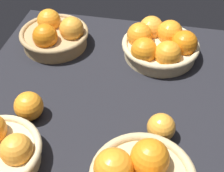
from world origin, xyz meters
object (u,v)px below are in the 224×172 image
Objects in this scene: basket_near_right at (160,44)px; loose_orange_front_gap at (29,106)px; basket_far_right at (55,34)px; loose_orange_back_gap at (161,127)px.

basket_near_right is 43.86cm from loose_orange_front_gap.
basket_near_right reaches higher than loose_orange_front_gap.
basket_far_right is 2.99× the size of loose_orange_front_gap.
basket_far_right reaches higher than loose_orange_back_gap.
basket_far_right is at bearing 91.51° from basket_near_right.
loose_orange_back_gap is (-0.15, -33.28, -0.28)cm from loose_orange_front_gap.
basket_far_right is (-0.89, 33.54, -0.14)cm from basket_near_right.
loose_orange_back_gap is (-31.29, -36.86, -0.68)cm from basket_far_right.
loose_orange_front_gap is (-32.03, 29.96, -0.54)cm from basket_near_right.
basket_near_right is at bearing -88.49° from basket_far_right.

